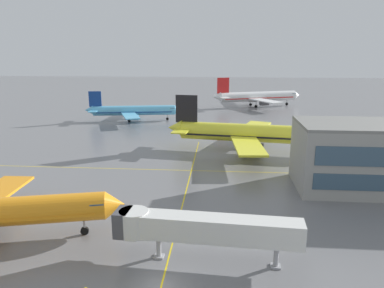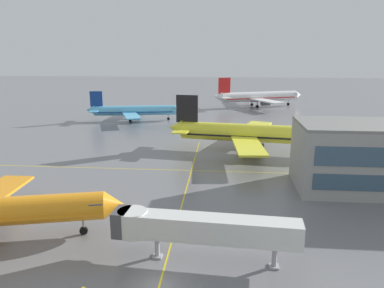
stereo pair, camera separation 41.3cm
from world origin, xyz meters
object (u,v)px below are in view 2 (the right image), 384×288
(airliner_second_row, at_px, (253,133))
(airliner_third_row, at_px, (134,111))
(jet_bridge, at_px, (192,227))
(airliner_far_left_stand, at_px, (258,97))

(airliner_second_row, distance_m, airliner_third_row, 52.28)
(airliner_second_row, bearing_deg, jet_bridge, -102.19)
(airliner_far_left_stand, bearing_deg, airliner_third_row, -141.21)
(airliner_third_row, xyz_separation_m, airliner_far_left_stand, (44.57, 35.82, 0.81))
(airliner_second_row, distance_m, airliner_far_left_stand, 72.90)
(airliner_far_left_stand, xyz_separation_m, jet_bridge, (-17.56, -119.78, -0.18))
(airliner_second_row, xyz_separation_m, airliner_far_left_stand, (7.36, 72.53, -0.18))
(airliner_second_row, xyz_separation_m, jet_bridge, (-10.21, -47.25, -0.36))
(airliner_second_row, distance_m, jet_bridge, 48.34)
(airliner_second_row, bearing_deg, airliner_third_row, 135.40)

